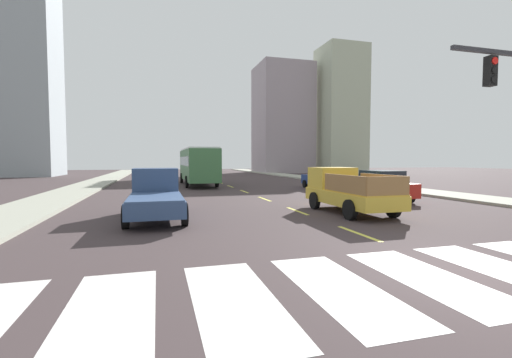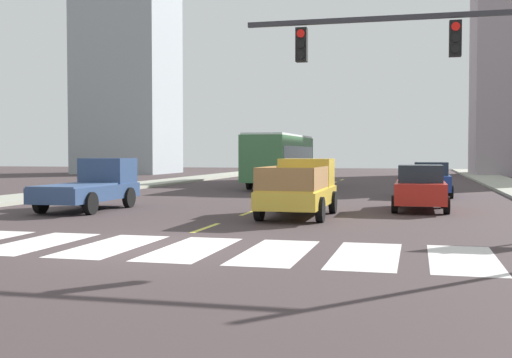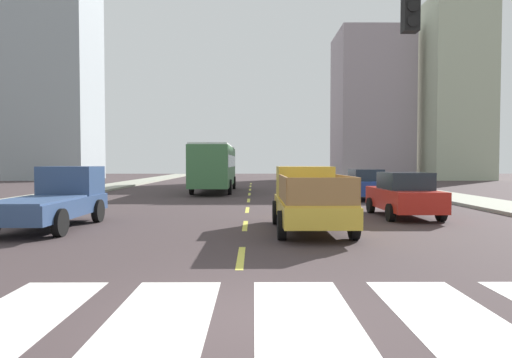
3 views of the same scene
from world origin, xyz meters
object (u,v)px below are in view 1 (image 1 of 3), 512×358
(pickup_stakebed, at_px, (346,191))
(pickup_dark, at_px, (156,195))
(sedan_near_right, at_px, (380,186))
(sedan_mid, at_px, (323,178))
(city_bus, at_px, (198,164))

(pickup_stakebed, xyz_separation_m, pickup_dark, (-8.19, 0.61, -0.02))
(sedan_near_right, bearing_deg, pickup_dark, -169.18)
(sedan_near_right, xyz_separation_m, sedan_mid, (0.55, 8.21, 0.00))
(pickup_dark, relative_size, sedan_near_right, 1.18)
(pickup_dark, relative_size, city_bus, 0.48)
(sedan_near_right, bearing_deg, city_bus, 118.83)
(pickup_dark, xyz_separation_m, sedan_near_right, (12.21, 2.50, -0.06))
(pickup_dark, xyz_separation_m, sedan_mid, (12.76, 10.71, -0.06))
(pickup_dark, height_order, city_bus, city_bus)
(city_bus, xyz_separation_m, sedan_mid, (9.11, -6.88, -1.09))
(sedan_near_right, height_order, sedan_mid, same)
(sedan_near_right, distance_m, sedan_mid, 8.23)
(pickup_stakebed, relative_size, pickup_dark, 1.00)
(pickup_stakebed, distance_m, pickup_dark, 8.21)
(pickup_stakebed, distance_m, sedan_near_right, 5.09)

